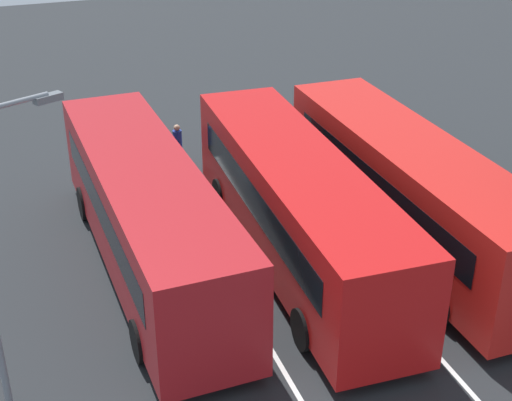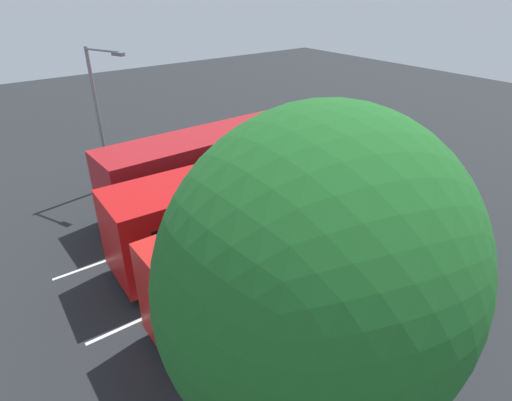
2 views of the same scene
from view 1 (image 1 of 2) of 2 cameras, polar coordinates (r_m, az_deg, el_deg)
ground_plane at (r=20.91m, az=2.24°, el=-4.50°), size 72.25×72.25×0.00m
bus_far_left at (r=21.30m, az=11.83°, el=0.92°), size 11.43×2.70×3.17m
bus_center_left at (r=19.97m, az=3.16°, el=-0.36°), size 11.51×3.00×3.17m
bus_center_right at (r=19.77m, az=-8.43°, el=-0.94°), size 11.47×2.82×3.17m
pedestrian at (r=25.97m, az=-6.10°, el=4.44°), size 0.44×0.44×1.68m
lane_stripe_outer_left at (r=21.57m, az=6.64°, el=-3.59°), size 15.08×0.33×0.01m
lane_stripe_inner_left at (r=20.39m, az=-2.43°, el=-5.41°), size 15.08×0.33×0.01m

